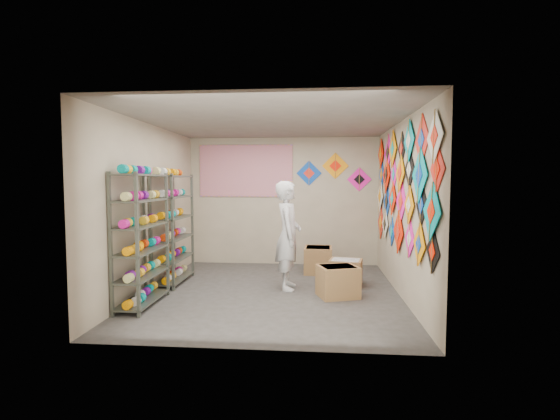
# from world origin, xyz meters

# --- Properties ---
(ground) EXTENTS (4.50, 4.50, 0.00)m
(ground) POSITION_xyz_m (0.00, 0.00, 0.00)
(ground) COLOR #33302D
(room_walls) EXTENTS (4.50, 4.50, 4.50)m
(room_walls) POSITION_xyz_m (0.00, 0.00, 1.64)
(room_walls) COLOR tan
(room_walls) RESTS_ON ground
(shelf_rack_front) EXTENTS (0.40, 1.10, 1.90)m
(shelf_rack_front) POSITION_xyz_m (-1.78, -0.85, 0.95)
(shelf_rack_front) COLOR #4C5147
(shelf_rack_front) RESTS_ON ground
(shelf_rack_back) EXTENTS (0.40, 1.10, 1.90)m
(shelf_rack_back) POSITION_xyz_m (-1.78, 0.45, 0.95)
(shelf_rack_back) COLOR #4C5147
(shelf_rack_back) RESTS_ON ground
(string_spools) EXTENTS (0.12, 2.36, 0.12)m
(string_spools) POSITION_xyz_m (-1.78, -0.20, 1.05)
(string_spools) COLOR #DF1695
(string_spools) RESTS_ON ground
(kite_wall_display) EXTENTS (0.05, 4.28, 2.02)m
(kite_wall_display) POSITION_xyz_m (1.98, 0.05, 1.67)
(kite_wall_display) COLOR black
(kite_wall_display) RESTS_ON room_walls
(back_wall_kites) EXTENTS (1.57, 0.02, 0.81)m
(back_wall_kites) POSITION_xyz_m (1.07, 2.24, 1.96)
(back_wall_kites) COLOR #0B41AD
(back_wall_kites) RESTS_ON room_walls
(poster) EXTENTS (2.00, 0.01, 1.10)m
(poster) POSITION_xyz_m (-0.80, 2.23, 2.00)
(poster) COLOR #9953B5
(poster) RESTS_ON room_walls
(shopkeeper) EXTENTS (0.68, 0.47, 1.78)m
(shopkeeper) POSITION_xyz_m (0.24, 0.23, 0.89)
(shopkeeper) COLOR silver
(shopkeeper) RESTS_ON ground
(carton_a) EXTENTS (0.69, 0.63, 0.48)m
(carton_a) POSITION_xyz_m (1.03, -0.19, 0.24)
(carton_a) COLOR olive
(carton_a) RESTS_ON ground
(carton_b) EXTENTS (0.61, 0.54, 0.44)m
(carton_b) POSITION_xyz_m (1.21, 0.55, 0.22)
(carton_b) COLOR olive
(carton_b) RESTS_ON ground
(carton_c) EXTENTS (0.54, 0.59, 0.50)m
(carton_c) POSITION_xyz_m (0.75, 1.43, 0.25)
(carton_c) COLOR olive
(carton_c) RESTS_ON ground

